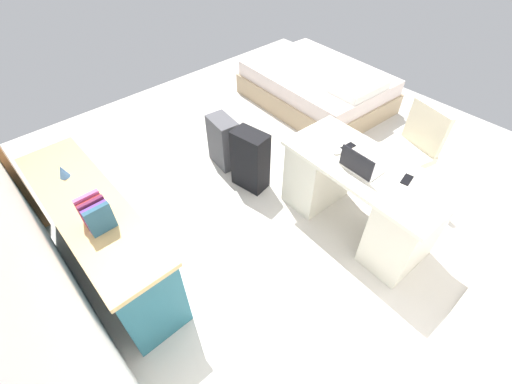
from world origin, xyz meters
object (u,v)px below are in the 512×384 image
desk (359,196)px  cell_phone_by_mouse (348,147)px  laptop (360,166)px  suitcase_spare_grey (223,142)px  bed (317,87)px  credenza (103,236)px  computer_mouse (338,152)px  cell_phone_near_laptop (407,180)px  suitcase_black (250,160)px  office_chair (406,156)px  figurine_small (63,171)px

desk → cell_phone_by_mouse: bearing=-17.6°
desk → laptop: 0.42m
suitcase_spare_grey → laptop: bearing=-164.5°
bed → credenza: bearing=100.5°
computer_mouse → cell_phone_near_laptop: size_ratio=0.74×
credenza → laptop: laptop is taller
desk → suitcase_black: (1.09, 0.35, -0.06)m
cell_phone_by_mouse → suitcase_black: bearing=33.4°
bed → suitcase_spare_grey: (-0.18, 1.81, 0.05)m
cell_phone_near_laptop → cell_phone_by_mouse: same height
bed → suitcase_black: suitcase_black is taller
office_chair → credenza: size_ratio=0.52×
bed → laptop: laptop is taller
suitcase_spare_grey → cell_phone_near_laptop: (-1.88, -0.42, 0.46)m
computer_mouse → cell_phone_near_laptop: computer_mouse is taller
office_chair → bed: 1.88m
figurine_small → office_chair: bearing=-119.0°
desk → computer_mouse: (0.28, 0.05, 0.37)m
office_chair → cell_phone_near_laptop: office_chair is taller
bed → cell_phone_near_laptop: 2.54m
suitcase_black → laptop: (-1.07, -0.25, 0.47)m
office_chair → cell_phone_near_laptop: size_ratio=6.91×
bed → laptop: bearing=137.5°
suitcase_black → suitcase_spare_grey: (0.48, -0.02, -0.04)m
office_chair → bed: office_chair is taller
cell_phone_near_laptop → bed: bearing=-44.9°
desk → figurine_small: 2.50m
cell_phone_by_mouse → desk: bearing=167.8°
bed → computer_mouse: computer_mouse is taller
computer_mouse → figurine_small: size_ratio=0.91×
credenza → office_chair: bearing=-112.2°
cell_phone_near_laptop → laptop: bearing=18.8°
desk → cell_phone_near_laptop: (-0.31, -0.08, 0.36)m
office_chair → suitcase_black: (1.08, 1.15, -0.08)m
suitcase_spare_grey → office_chair: bearing=-137.1°
bed → suitcase_spare_grey: bearing=95.6°
office_chair → cell_phone_near_laptop: 0.85m
bed → cell_phone_near_laptop: bearing=145.8°
credenza → suitcase_black: credenza is taller
credenza → suitcase_spare_grey: (0.46, -1.60, -0.10)m
figurine_small → cell_phone_by_mouse: bearing=-121.7°
credenza → suitcase_black: (-0.03, -1.58, -0.06)m
desk → figurine_small: (1.51, 1.93, 0.45)m
desk → suitcase_spare_grey: size_ratio=2.51×
bed → cell_phone_by_mouse: bearing=136.7°
desk → suitcase_black: desk is taller
suitcase_black → cell_phone_by_mouse: (-0.82, -0.44, 0.42)m
computer_mouse → cell_phone_by_mouse: bearing=-91.1°
cell_phone_by_mouse → figurine_small: 2.37m
desk → cell_phone_near_laptop: 0.49m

